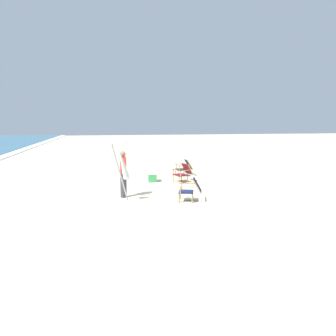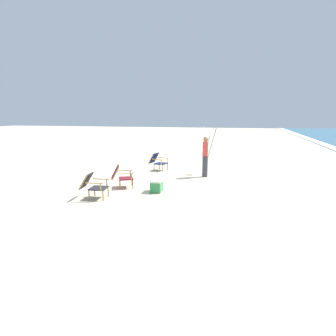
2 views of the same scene
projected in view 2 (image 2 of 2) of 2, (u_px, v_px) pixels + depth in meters
The scene contains 7 objects.
ground_plane at pixel (163, 178), 11.80m from camera, with size 80.00×80.00×0.00m, color beige.
beach_chair_back_right at pixel (121, 176), 10.30m from camera, with size 0.82×0.91×0.79m.
beach_chair_far_center at pixel (158, 161), 13.40m from camera, with size 0.75×0.88×0.78m.
beach_chair_front_left at pixel (93, 185), 9.02m from camera, with size 0.64×0.82×0.77m.
umbrella_furled_white at pixel (208, 143), 12.54m from camera, with size 0.74×0.63×1.99m.
person_near_chairs at pixel (205, 156), 11.97m from camera, with size 0.35×0.22×1.63m.
cooler_box at pixel (157, 186), 9.81m from camera, with size 0.49×0.35×0.40m.
Camera 2 is at (11.20, 2.72, 2.57)m, focal length 32.00 mm.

